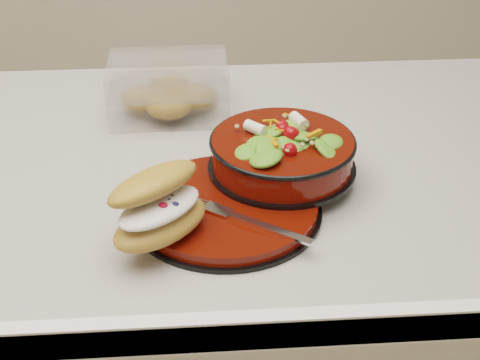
{
  "coord_description": "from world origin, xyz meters",
  "views": [
    {
      "loc": [
        -0.14,
        -0.9,
        1.42
      ],
      "look_at": [
        -0.08,
        -0.13,
        0.94
      ],
      "focal_mm": 50.0,
      "sensor_mm": 36.0,
      "label": 1
    }
  ],
  "objects": [
    {
      "name": "fork",
      "position": [
        -0.07,
        -0.21,
        0.92
      ],
      "size": [
        0.14,
        0.11,
        0.0
      ],
      "rotation": [
        0.0,
        0.0,
        0.95
      ],
      "color": "silver",
      "rests_on": "dinner_plate"
    },
    {
      "name": "pastry_box",
      "position": [
        -0.19,
        0.16,
        0.94
      ],
      "size": [
        0.2,
        0.15,
        0.09
      ],
      "rotation": [
        0.0,
        0.0,
        0.01
      ],
      "color": "white",
      "rests_on": "island_counter"
    },
    {
      "name": "salad_bowl",
      "position": [
        -0.02,
        -0.08,
        0.95
      ],
      "size": [
        0.22,
        0.22,
        0.09
      ],
      "rotation": [
        0.0,
        0.0,
        -0.03
      ],
      "color": "black",
      "rests_on": "dinner_plate"
    },
    {
      "name": "island_counter",
      "position": [
        0.0,
        -0.0,
        0.45
      ],
      "size": [
        1.24,
        0.74,
        0.9
      ],
      "color": "white",
      "rests_on": "ground"
    },
    {
      "name": "dinner_plate",
      "position": [
        -0.1,
        -0.16,
        0.91
      ],
      "size": [
        0.26,
        0.26,
        0.02
      ],
      "rotation": [
        0.0,
        0.0,
        -0.1
      ],
      "color": "black",
      "rests_on": "island_counter"
    },
    {
      "name": "croissant",
      "position": [
        -0.19,
        -0.22,
        0.96
      ],
      "size": [
        0.15,
        0.16,
        0.08
      ],
      "rotation": [
        0.0,
        0.0,
        0.75
      ],
      "color": "#C2883B",
      "rests_on": "dinner_plate"
    }
  ]
}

